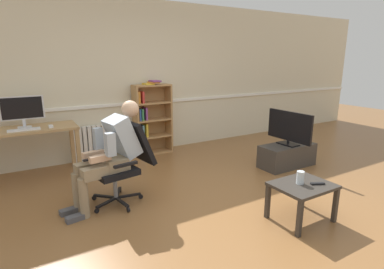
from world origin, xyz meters
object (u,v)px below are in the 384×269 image
computer_desk (26,136)px  spare_remote (318,184)px  radiator (95,143)px  office_chair (125,159)px  tv_stand (287,155)px  keyboard (24,130)px  tv_screen (289,127)px  person_seated (110,152)px  imac_monitor (22,109)px  drinking_glass (300,178)px  coffee_table (302,190)px  computer_mouse (51,126)px  bookshelf (150,119)px

computer_desk → spare_remote: bearing=-48.1°
radiator → office_chair: (-0.03, -1.73, 0.22)m
tv_stand → computer_desk: bearing=157.5°
computer_desk → spare_remote: 3.84m
keyboard → tv_stand: size_ratio=0.43×
tv_screen → person_seated: bearing=85.1°
computer_desk → imac_monitor: imac_monitor is taller
spare_remote → tv_stand: bearing=168.1°
person_seated → tv_screen: (2.81, -0.13, -0.01)m
drinking_glass → tv_screen: bearing=46.1°
coffee_table → drinking_glass: 0.14m
tv_stand → keyboard: bearing=159.5°
computer_desk → person_seated: 1.59m
office_chair → tv_stand: 2.65m
computer_mouse → tv_screen: 3.57m
keyboard → radiator: size_ratio=0.58×
computer_mouse → person_seated: size_ratio=0.08×
keyboard → bookshelf: (2.02, 0.43, -0.13)m
bookshelf → drinking_glass: 3.07m
keyboard → drinking_glass: 3.57m
drinking_glass → spare_remote: (0.15, -0.11, -0.06)m
tv_stand → spare_remote: bearing=-127.8°
bookshelf → radiator: bearing=174.4°
computer_mouse → bookshelf: bookshelf is taller
computer_mouse → imac_monitor: bearing=148.2°
computer_mouse → keyboard: bearing=-176.6°
tv_stand → spare_remote: size_ratio=6.20×
tv_stand → drinking_glass: 1.76m
person_seated → bookshelf: bearing=134.8°
person_seated → keyboard: bearing=-155.8°
radiator → bookshelf: bearing=-5.6°
computer_desk → coffee_table: size_ratio=2.20×
office_chair → person_seated: size_ratio=0.80×
imac_monitor → tv_screen: 3.96m
radiator → drinking_glass: (1.40, -3.14, 0.18)m
computer_desk → bookshelf: 2.02m
drinking_glass → spare_remote: size_ratio=0.92×
computer_desk → drinking_glass: computer_desk is taller
person_seated → drinking_glass: (1.61, -1.38, -0.17)m
computer_desk → person_seated: (0.80, -1.37, 0.01)m
person_seated → drinking_glass: 2.12m
coffee_table → drinking_glass: (-0.02, 0.02, 0.13)m
drinking_glass → radiator: bearing=114.0°
coffee_table → imac_monitor: bearing=130.5°
imac_monitor → computer_mouse: 0.45m
tv_screen → coffee_table: (-1.18, -1.27, -0.29)m
bookshelf → radiator: (-0.99, 0.10, -0.33)m
imac_monitor → keyboard: (-0.02, -0.22, -0.25)m
tv_stand → tv_screen: (0.00, 0.00, 0.46)m
keyboard → tv_stand: 3.92m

